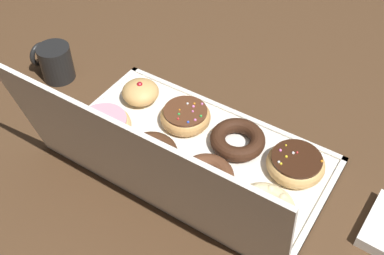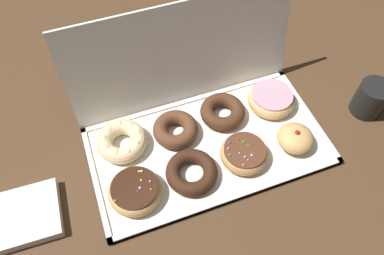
{
  "view_description": "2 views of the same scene",
  "coord_description": "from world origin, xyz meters",
  "px_view_note": "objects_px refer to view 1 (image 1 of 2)",
  "views": [
    {
      "loc": [
        -0.35,
        0.56,
        0.75
      ],
      "look_at": [
        0.02,
        -0.02,
        0.05
      ],
      "focal_mm": 43.95,
      "sensor_mm": 36.0,
      "label": 1
    },
    {
      "loc": [
        -0.2,
        -0.42,
        0.76
      ],
      "look_at": [
        -0.03,
        0.03,
        0.05
      ],
      "focal_mm": 34.62,
      "sensor_mm": 36.0,
      "label": 2
    }
  ],
  "objects_px": {
    "sprinkle_donut_0": "(296,164)",
    "donut_box": "(196,152)",
    "chocolate_cake_ring_donut_1": "(238,140)",
    "sprinkle_donut_2": "(185,116)",
    "chocolate_cake_ring_donut_6": "(151,154)",
    "jelly_filled_donut_3": "(140,92)",
    "coffee_mug": "(55,62)",
    "chocolate_cake_ring_donut_5": "(207,177)",
    "pink_frosted_donut_7": "(104,126)",
    "cruller_donut_4": "(264,210)"
  },
  "relations": [
    {
      "from": "donut_box",
      "to": "chocolate_cake_ring_donut_5",
      "type": "bearing_deg",
      "value": 136.11
    },
    {
      "from": "sprinkle_donut_0",
      "to": "coffee_mug",
      "type": "xyz_separation_m",
      "value": [
        0.62,
        0.03,
        0.02
      ]
    },
    {
      "from": "chocolate_cake_ring_donut_1",
      "to": "sprinkle_donut_2",
      "type": "relative_size",
      "value": 1.05
    },
    {
      "from": "jelly_filled_donut_3",
      "to": "sprinkle_donut_0",
      "type": "bearing_deg",
      "value": 179.71
    },
    {
      "from": "chocolate_cake_ring_donut_5",
      "to": "cruller_donut_4",
      "type": "bearing_deg",
      "value": 175.22
    },
    {
      "from": "chocolate_cake_ring_donut_1",
      "to": "pink_frosted_donut_7",
      "type": "xyz_separation_m",
      "value": [
        0.26,
        0.12,
        0.0
      ]
    },
    {
      "from": "chocolate_cake_ring_donut_6",
      "to": "donut_box",
      "type": "bearing_deg",
      "value": -133.0
    },
    {
      "from": "sprinkle_donut_0",
      "to": "sprinkle_donut_2",
      "type": "bearing_deg",
      "value": 0.98
    },
    {
      "from": "sprinkle_donut_2",
      "to": "jelly_filled_donut_3",
      "type": "relative_size",
      "value": 1.31
    },
    {
      "from": "chocolate_cake_ring_donut_5",
      "to": "chocolate_cake_ring_donut_6",
      "type": "relative_size",
      "value": 0.97
    },
    {
      "from": "chocolate_cake_ring_donut_1",
      "to": "cruller_donut_4",
      "type": "distance_m",
      "value": 0.18
    },
    {
      "from": "donut_box",
      "to": "pink_frosted_donut_7",
      "type": "xyz_separation_m",
      "value": [
        0.2,
        0.06,
        0.03
      ]
    },
    {
      "from": "chocolate_cake_ring_donut_1",
      "to": "sprinkle_donut_2",
      "type": "distance_m",
      "value": 0.13
    },
    {
      "from": "sprinkle_donut_2",
      "to": "chocolate_cake_ring_donut_6",
      "type": "height_order",
      "value": "sprinkle_donut_2"
    },
    {
      "from": "donut_box",
      "to": "sprinkle_donut_0",
      "type": "xyz_separation_m",
      "value": [
        -0.2,
        -0.06,
        0.02
      ]
    },
    {
      "from": "donut_box",
      "to": "cruller_donut_4",
      "type": "distance_m",
      "value": 0.21
    },
    {
      "from": "chocolate_cake_ring_donut_5",
      "to": "pink_frosted_donut_7",
      "type": "bearing_deg",
      "value": 0.68
    },
    {
      "from": "donut_box",
      "to": "coffee_mug",
      "type": "bearing_deg",
      "value": -4.24
    },
    {
      "from": "sprinkle_donut_0",
      "to": "pink_frosted_donut_7",
      "type": "xyz_separation_m",
      "value": [
        0.39,
        0.13,
        0.0
      ]
    },
    {
      "from": "cruller_donut_4",
      "to": "pink_frosted_donut_7",
      "type": "bearing_deg",
      "value": -1.15
    },
    {
      "from": "chocolate_cake_ring_donut_1",
      "to": "jelly_filled_donut_3",
      "type": "distance_m",
      "value": 0.26
    },
    {
      "from": "sprinkle_donut_0",
      "to": "chocolate_cake_ring_donut_5",
      "type": "distance_m",
      "value": 0.18
    },
    {
      "from": "sprinkle_donut_0",
      "to": "chocolate_cake_ring_donut_1",
      "type": "bearing_deg",
      "value": 0.9
    },
    {
      "from": "sprinkle_donut_2",
      "to": "chocolate_cake_ring_donut_6",
      "type": "relative_size",
      "value": 1.0
    },
    {
      "from": "sprinkle_donut_2",
      "to": "chocolate_cake_ring_donut_5",
      "type": "xyz_separation_m",
      "value": [
        -0.13,
        0.12,
        -0.0
      ]
    },
    {
      "from": "pink_frosted_donut_7",
      "to": "coffee_mug",
      "type": "xyz_separation_m",
      "value": [
        0.23,
        -0.09,
        0.02
      ]
    },
    {
      "from": "chocolate_cake_ring_donut_1",
      "to": "pink_frosted_donut_7",
      "type": "bearing_deg",
      "value": 25.39
    },
    {
      "from": "chocolate_cake_ring_donut_5",
      "to": "chocolate_cake_ring_donut_6",
      "type": "height_order",
      "value": "same"
    },
    {
      "from": "cruller_donut_4",
      "to": "coffee_mug",
      "type": "xyz_separation_m",
      "value": [
        0.62,
        -0.1,
        0.02
      ]
    },
    {
      "from": "chocolate_cake_ring_donut_1",
      "to": "sprinkle_donut_0",
      "type": "bearing_deg",
      "value": -179.1
    },
    {
      "from": "sprinkle_donut_0",
      "to": "chocolate_cake_ring_donut_6",
      "type": "distance_m",
      "value": 0.29
    },
    {
      "from": "donut_box",
      "to": "coffee_mug",
      "type": "xyz_separation_m",
      "value": [
        0.43,
        -0.03,
        0.04
      ]
    },
    {
      "from": "chocolate_cake_ring_donut_6",
      "to": "sprinkle_donut_0",
      "type": "bearing_deg",
      "value": -152.91
    },
    {
      "from": "coffee_mug",
      "to": "cruller_donut_4",
      "type": "bearing_deg",
      "value": 170.62
    },
    {
      "from": "sprinkle_donut_2",
      "to": "coffee_mug",
      "type": "distance_m",
      "value": 0.36
    },
    {
      "from": "coffee_mug",
      "to": "sprinkle_donut_0",
      "type": "bearing_deg",
      "value": -177.09
    },
    {
      "from": "sprinkle_donut_0",
      "to": "donut_box",
      "type": "bearing_deg",
      "value": 17.93
    },
    {
      "from": "pink_frosted_donut_7",
      "to": "sprinkle_donut_2",
      "type": "bearing_deg",
      "value": -137.25
    },
    {
      "from": "pink_frosted_donut_7",
      "to": "sprinkle_donut_0",
      "type": "bearing_deg",
      "value": -162.17
    },
    {
      "from": "sprinkle_donut_2",
      "to": "cruller_donut_4",
      "type": "relative_size",
      "value": 0.94
    },
    {
      "from": "sprinkle_donut_2",
      "to": "coffee_mug",
      "type": "height_order",
      "value": "coffee_mug"
    },
    {
      "from": "sprinkle_donut_0",
      "to": "cruller_donut_4",
      "type": "bearing_deg",
      "value": 88.21
    },
    {
      "from": "jelly_filled_donut_3",
      "to": "pink_frosted_donut_7",
      "type": "relative_size",
      "value": 0.71
    },
    {
      "from": "chocolate_cake_ring_donut_1",
      "to": "coffee_mug",
      "type": "relative_size",
      "value": 1.18
    },
    {
      "from": "pink_frosted_donut_7",
      "to": "coffee_mug",
      "type": "distance_m",
      "value": 0.25
    },
    {
      "from": "coffee_mug",
      "to": "chocolate_cake_ring_donut_6",
      "type": "bearing_deg",
      "value": 164.26
    },
    {
      "from": "jelly_filled_donut_3",
      "to": "chocolate_cake_ring_donut_6",
      "type": "relative_size",
      "value": 0.76
    },
    {
      "from": "pink_frosted_donut_7",
      "to": "cruller_donut_4",
      "type": "bearing_deg",
      "value": 178.85
    },
    {
      "from": "donut_box",
      "to": "pink_frosted_donut_7",
      "type": "distance_m",
      "value": 0.21
    },
    {
      "from": "donut_box",
      "to": "coffee_mug",
      "type": "height_order",
      "value": "coffee_mug"
    }
  ]
}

